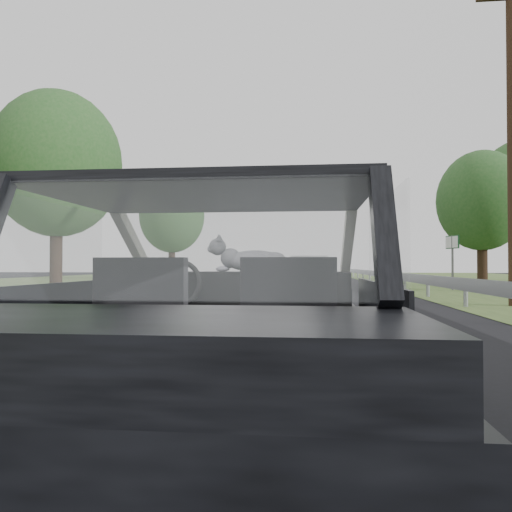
% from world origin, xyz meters
% --- Properties ---
extents(ground, '(140.00, 140.00, 0.00)m').
position_xyz_m(ground, '(0.00, 0.00, 0.00)').
color(ground, black).
rests_on(ground, ground).
extents(subject_car, '(1.80, 4.00, 1.45)m').
position_xyz_m(subject_car, '(0.00, 0.00, 0.72)').
color(subject_car, black).
rests_on(subject_car, ground).
extents(dashboard, '(1.58, 0.45, 0.30)m').
position_xyz_m(dashboard, '(0.00, 0.62, 0.85)').
color(dashboard, black).
rests_on(dashboard, subject_car).
extents(driver_seat, '(0.50, 0.72, 0.42)m').
position_xyz_m(driver_seat, '(-0.40, -0.29, 0.88)').
color(driver_seat, '#28272C').
rests_on(driver_seat, subject_car).
extents(passenger_seat, '(0.50, 0.72, 0.42)m').
position_xyz_m(passenger_seat, '(0.40, -0.29, 0.88)').
color(passenger_seat, '#28272C').
rests_on(passenger_seat, subject_car).
extents(steering_wheel, '(0.36, 0.36, 0.04)m').
position_xyz_m(steering_wheel, '(-0.40, 0.33, 0.92)').
color(steering_wheel, black).
rests_on(steering_wheel, dashboard).
extents(cat, '(0.62, 0.21, 0.28)m').
position_xyz_m(cat, '(0.11, 0.64, 1.09)').
color(cat, gray).
rests_on(cat, dashboard).
extents(guardrail, '(0.05, 90.00, 0.32)m').
position_xyz_m(guardrail, '(4.30, 10.00, 0.58)').
color(guardrail, '#94979B').
rests_on(guardrail, ground).
extents(other_car, '(1.79, 4.41, 1.44)m').
position_xyz_m(other_car, '(0.51, 17.30, 0.72)').
color(other_car, '#ACACAC').
rests_on(other_car, ground).
extents(highway_sign, '(0.37, 0.90, 2.30)m').
position_xyz_m(highway_sign, '(6.50, 18.68, 1.15)').
color(highway_sign, '#154623').
rests_on(highway_sign, ground).
extents(tree_2, '(5.58, 5.58, 6.62)m').
position_xyz_m(tree_2, '(9.11, 22.92, 3.31)').
color(tree_2, '#1F4D1E').
rests_on(tree_2, ground).
extents(tree_5, '(6.75, 6.75, 8.49)m').
position_xyz_m(tree_5, '(-10.53, 17.76, 4.25)').
color(tree_5, '#1F4D1E').
rests_on(tree_5, ground).
extents(tree_6, '(6.41, 6.41, 7.36)m').
position_xyz_m(tree_6, '(-9.72, 33.38, 3.68)').
color(tree_6, '#1F4D1E').
rests_on(tree_6, ground).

